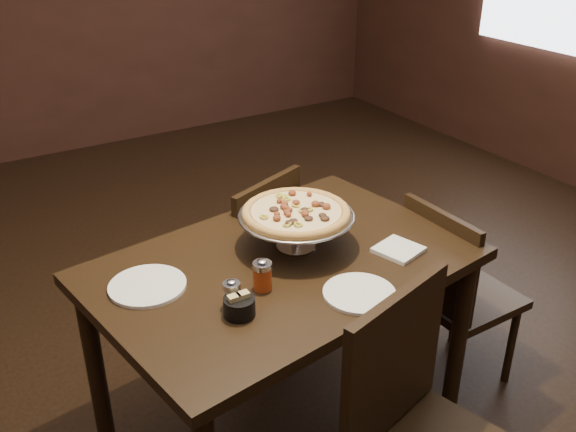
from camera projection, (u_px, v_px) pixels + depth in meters
room at (286, 73)px, 1.91m from camera, size 6.04×7.04×2.84m
dining_table at (283, 286)px, 2.19m from camera, size 1.36×1.01×0.78m
pizza_stand at (296, 213)px, 2.17m from camera, size 0.40×0.40×0.16m
parmesan_shaker at (232, 294)px, 1.89m from camera, size 0.05×0.05×0.09m
pepper_flake_shaker at (262, 275)px, 1.97m from camera, size 0.06×0.06×0.11m
packet_caddy at (239, 306)px, 1.86m from camera, size 0.09×0.09×0.07m
napkin_stack at (398, 250)px, 2.20m from camera, size 0.17×0.17×0.01m
plate_left at (147, 286)px, 2.00m from camera, size 0.24×0.24×0.01m
plate_near at (359, 293)px, 1.96m from camera, size 0.23×0.23×0.01m
serving_spatula at (309, 214)px, 2.17m from camera, size 0.13×0.13×0.02m
chair_far at (248, 257)px, 2.77m from camera, size 0.52×0.52×0.86m
chair_side at (453, 290)px, 2.58m from camera, size 0.39×0.39×0.83m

